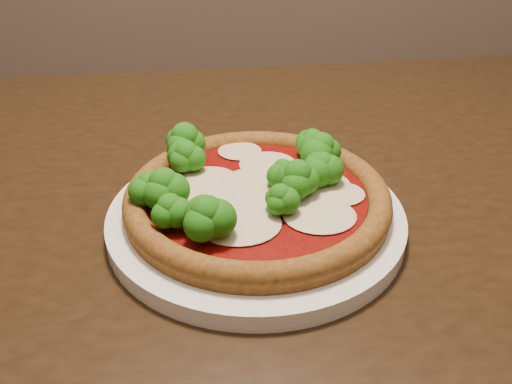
{
  "coord_description": "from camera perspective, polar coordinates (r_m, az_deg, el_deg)",
  "views": [
    {
      "loc": [
        -0.07,
        -0.37,
        1.08
      ],
      "look_at": [
        -0.06,
        0.09,
        0.79
      ],
      "focal_mm": 40.0,
      "sensor_mm": 36.0,
      "label": 1
    }
  ],
  "objects": [
    {
      "name": "plate",
      "position": [
        0.57,
        0.0,
        -2.66
      ],
      "size": [
        0.29,
        0.29,
        0.02
      ],
      "primitive_type": "cylinder",
      "color": "silver",
      "rests_on": "dining_table"
    },
    {
      "name": "pizza",
      "position": [
        0.56,
        -0.28,
        0.08
      ],
      "size": [
        0.26,
        0.26,
        0.06
      ],
      "rotation": [
        0.0,
        0.0,
        -0.03
      ],
      "color": "brown",
      "rests_on": "plate"
    },
    {
      "name": "dining_table",
      "position": [
        0.69,
        -0.97,
        -6.16
      ],
      "size": [
        1.41,
        0.89,
        0.75
      ],
      "rotation": [
        0.0,
        0.0,
        0.09
      ],
      "color": "black",
      "rests_on": "floor"
    }
  ]
}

